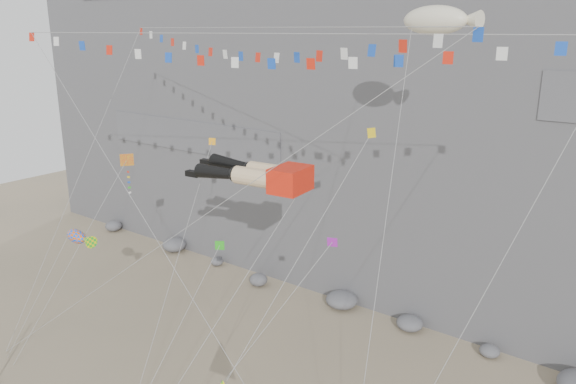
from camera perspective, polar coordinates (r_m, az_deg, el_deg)
name	(u,v)px	position (r m, az deg, el deg)	size (l,w,h in m)	color
talus_boulders	(342,300)	(46.78, 5.48, -10.89)	(60.00, 3.00, 1.20)	slate
legs_kite	(258,174)	(32.89, -3.05, 1.81)	(8.12, 14.37, 18.92)	red
flag_banner_upper	(248,28)	(34.27, -4.07, 16.29)	(29.97, 14.46, 28.09)	red
flag_banner_lower	(253,34)	(29.61, -3.62, 15.73)	(32.53, 8.56, 24.48)	red
harlequin_kite	(126,161)	(39.08, -16.10, 3.08)	(5.12, 8.54, 15.91)	red
fish_windsock	(76,237)	(39.03, -20.71, -4.26)	(6.10, 4.32, 10.53)	#EF5D0C
blimp_windsock	(434,21)	(31.52, 14.66, 16.46)	(4.85, 13.12, 25.38)	beige
small_kite_a	(210,148)	(38.18, -7.90, 4.47)	(5.68, 13.76, 20.25)	#FFA215
small_kite_b	(329,246)	(28.01, 4.21, -5.51)	(6.20, 8.85, 15.33)	purple
small_kite_c	(218,248)	(33.01, -7.09, -5.68)	(1.56, 10.91, 14.13)	green
small_kite_d	(367,140)	(29.85, 8.08, 5.27)	(4.44, 13.77, 21.49)	yellow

